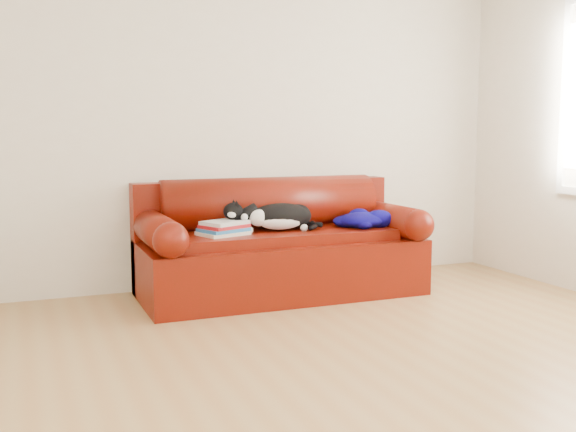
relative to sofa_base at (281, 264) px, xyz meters
name	(u,v)px	position (x,y,z in m)	size (l,w,h in m)	color
ground	(364,356)	(-0.09, -1.49, -0.24)	(4.50, 4.50, 0.00)	#9B6F3E
room_shell	(388,49)	(0.03, -1.48, 1.43)	(4.52, 4.02, 2.61)	beige
sofa_base	(281,264)	(0.00, 0.00, 0.00)	(2.10, 0.90, 0.50)	#3C1002
sofa_back	(270,220)	(0.00, 0.24, 0.30)	(2.10, 1.01, 0.88)	#3C1002
book_stack	(224,228)	(-0.47, -0.09, 0.31)	(0.38, 0.34, 0.10)	beige
cat	(280,217)	(-0.02, -0.04, 0.36)	(0.71, 0.29, 0.25)	black
blanket	(363,219)	(0.64, -0.10, 0.32)	(0.45, 0.36, 0.14)	#07023F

